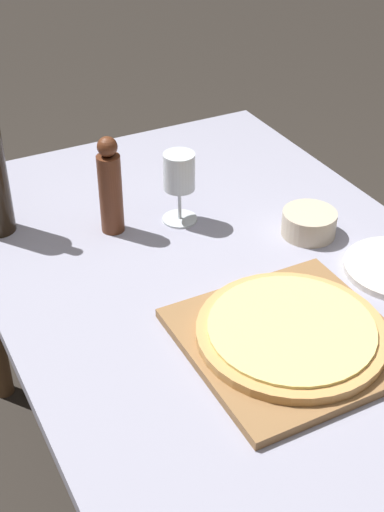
{
  "coord_description": "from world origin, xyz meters",
  "views": [
    {
      "loc": [
        -0.6,
        -0.96,
        1.59
      ],
      "look_at": [
        -0.08,
        0.07,
        0.79
      ],
      "focal_mm": 50.0,
      "sensor_mm": 36.0,
      "label": 1
    }
  ],
  "objects": [
    {
      "name": "wine_glass",
      "position": [
        0.01,
        0.29,
        0.85
      ],
      "size": [
        0.08,
        0.08,
        0.17
      ],
      "color": "silver",
      "rests_on": "dining_table"
    },
    {
      "name": "small_bowl",
      "position": [
        0.23,
        0.1,
        0.76
      ],
      "size": [
        0.12,
        0.12,
        0.06
      ],
      "color": "beige",
      "rests_on": "dining_table"
    },
    {
      "name": "pizza",
      "position": [
        -0.01,
        -0.18,
        0.76
      ],
      "size": [
        0.34,
        0.34,
        0.02
      ],
      "color": "tan",
      "rests_on": "cutting_board"
    },
    {
      "name": "dining_table",
      "position": [
        0.0,
        0.0,
        0.64
      ],
      "size": [
        0.92,
        1.51,
        0.73
      ],
      "color": "#9393A8",
      "rests_on": "ground_plane"
    },
    {
      "name": "cutting_board",
      "position": [
        -0.01,
        -0.18,
        0.74
      ],
      "size": [
        0.37,
        0.36,
        0.02
      ],
      "color": "olive",
      "rests_on": "dining_table"
    },
    {
      "name": "pepper_mill",
      "position": [
        -0.15,
        0.32,
        0.84
      ],
      "size": [
        0.05,
        0.05,
        0.23
      ],
      "color": "#5B2D19",
      "rests_on": "dining_table"
    }
  ]
}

